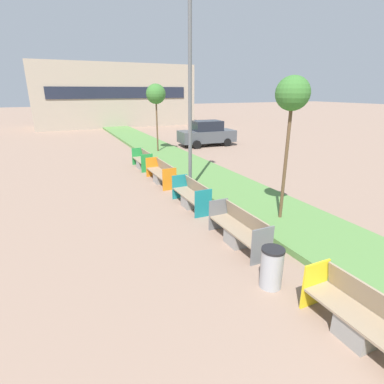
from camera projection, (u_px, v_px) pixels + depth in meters
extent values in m
cube|color=#568442|center=(221.00, 183.00, 13.29)|extent=(2.80, 120.00, 0.18)
cube|color=tan|center=(115.00, 96.00, 35.19)|extent=(17.76, 6.21, 6.84)
cube|color=#1E2333|center=(120.00, 93.00, 32.37)|extent=(14.92, 0.08, 1.20)
cube|color=gray|center=(357.00, 329.00, 5.01)|extent=(0.52, 0.60, 0.42)
cube|color=gray|center=(360.00, 318.00, 4.93)|extent=(0.58, 1.89, 0.05)
cube|color=gray|center=(374.00, 300.00, 4.96)|extent=(0.14, 1.81, 0.48)
cube|color=yellow|center=(315.00, 284.00, 5.75)|extent=(0.62, 0.04, 0.94)
cube|color=gray|center=(237.00, 237.00, 8.15)|extent=(0.52, 0.60, 0.42)
cube|color=gray|center=(238.00, 229.00, 8.07)|extent=(0.58, 2.08, 0.05)
cube|color=gray|center=(247.00, 219.00, 8.10)|extent=(0.14, 2.00, 0.48)
cube|color=slate|center=(262.00, 246.00, 7.15)|extent=(0.62, 0.04, 0.94)
cube|color=slate|center=(218.00, 214.00, 8.98)|extent=(0.62, 0.04, 0.94)
cube|color=gray|center=(191.00, 201.00, 10.78)|extent=(0.52, 0.60, 0.42)
cube|color=gray|center=(191.00, 195.00, 10.70)|extent=(0.58, 1.97, 0.05)
cube|color=gray|center=(197.00, 187.00, 10.72)|extent=(0.14, 1.89, 0.48)
cube|color=#197A7F|center=(203.00, 204.00, 9.83)|extent=(0.62, 0.04, 0.94)
cube|color=#197A7F|center=(180.00, 187.00, 11.56)|extent=(0.62, 0.04, 0.94)
cube|color=gray|center=(160.00, 178.00, 13.61)|extent=(0.52, 0.60, 0.42)
cube|color=gray|center=(160.00, 173.00, 13.54)|extent=(0.58, 2.33, 0.05)
cube|color=gray|center=(166.00, 167.00, 13.56)|extent=(0.14, 2.24, 0.48)
cube|color=orange|center=(170.00, 179.00, 12.51)|extent=(0.62, 0.04, 0.94)
cube|color=orange|center=(152.00, 167.00, 14.54)|extent=(0.62, 0.04, 0.94)
cube|color=gray|center=(142.00, 164.00, 16.17)|extent=(0.52, 0.60, 0.42)
cube|color=gray|center=(142.00, 160.00, 16.10)|extent=(0.58, 1.82, 0.05)
cube|color=gray|center=(147.00, 155.00, 16.12)|extent=(0.14, 1.75, 0.48)
cube|color=#238C3D|center=(147.00, 163.00, 15.29)|extent=(0.62, 0.04, 0.94)
cube|color=#238C3D|center=(137.00, 156.00, 16.89)|extent=(0.62, 0.04, 0.94)
cylinder|color=#9EA0A5|center=(271.00, 269.00, 6.32)|extent=(0.47, 0.47, 0.85)
cylinder|color=black|center=(273.00, 250.00, 6.17)|extent=(0.49, 0.49, 0.05)
cylinder|color=#56595B|center=(190.00, 84.00, 11.00)|extent=(0.14, 0.14, 8.41)
cylinder|color=brown|center=(285.00, 166.00, 8.99)|extent=(0.10, 0.10, 3.66)
sphere|color=#38702D|center=(293.00, 93.00, 8.31)|extent=(0.96, 0.96, 0.96)
cylinder|color=brown|center=(157.00, 127.00, 19.38)|extent=(0.10, 0.10, 3.45)
sphere|color=#38702D|center=(156.00, 94.00, 18.71)|extent=(1.23, 1.23, 1.23)
cube|color=#474C51|center=(207.00, 136.00, 22.60)|extent=(4.30, 2.02, 0.84)
cube|color=black|center=(207.00, 126.00, 22.35)|extent=(2.19, 1.68, 0.72)
cylinder|color=black|center=(227.00, 142.00, 22.47)|extent=(0.60, 0.20, 0.60)
cylinder|color=black|center=(215.00, 139.00, 24.01)|extent=(0.60, 0.20, 0.60)
cylinder|color=black|center=(197.00, 145.00, 21.47)|extent=(0.60, 0.20, 0.60)
cylinder|color=black|center=(187.00, 141.00, 23.01)|extent=(0.60, 0.20, 0.60)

